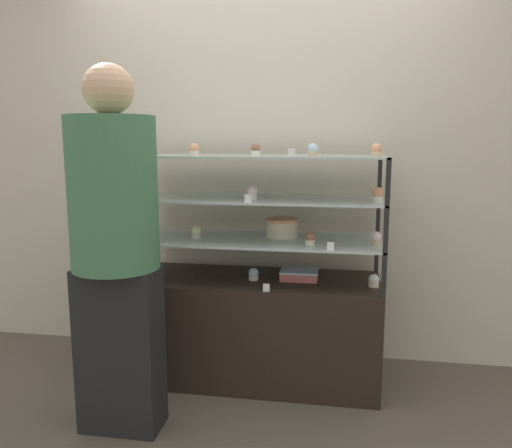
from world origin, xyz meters
name	(u,v)px	position (x,y,z in m)	size (l,w,h in m)	color
ground_plane	(256,376)	(0.00, 0.00, 0.00)	(20.00, 20.00, 0.00)	brown
back_wall	(267,161)	(0.00, 0.42, 1.30)	(8.00, 0.05, 2.60)	beige
display_base	(256,328)	(0.00, 0.00, 0.31)	(1.45, 0.56, 0.63)	black
display_riser_lower	(256,240)	(0.00, 0.00, 0.85)	(1.45, 0.56, 0.24)	black
display_riser_middle	(256,199)	(0.00, 0.00, 1.10)	(1.45, 0.56, 0.24)	black
display_riser_upper	(256,157)	(0.00, 0.00, 1.34)	(1.45, 0.56, 0.24)	black
layer_cake_centerpiece	(282,228)	(0.15, 0.07, 0.92)	(0.19, 0.19, 0.11)	beige
sheet_cake_frosted	(299,274)	(0.26, 0.02, 0.65)	(0.22, 0.17, 0.06)	#C66660
cupcake_0	(141,273)	(-0.67, -0.13, 0.66)	(0.06, 0.06, 0.07)	white
cupcake_1	(254,274)	(-0.01, -0.04, 0.66)	(0.06, 0.06, 0.07)	beige
cupcake_2	(374,281)	(0.68, -0.07, 0.66)	(0.06, 0.06, 0.07)	beige
price_tag_0	(266,288)	(0.10, -0.26, 0.65)	(0.04, 0.00, 0.04)	white
cupcake_3	(141,233)	(-0.66, -0.13, 0.90)	(0.06, 0.06, 0.07)	white
cupcake_4	(196,232)	(-0.34, -0.06, 0.90)	(0.06, 0.06, 0.07)	beige
cupcake_5	(310,239)	(0.32, -0.14, 0.90)	(0.06, 0.06, 0.07)	beige
cupcake_6	(376,238)	(0.68, -0.07, 0.90)	(0.06, 0.06, 0.07)	#CCB28C
price_tag_1	(331,246)	(0.44, -0.26, 0.89)	(0.04, 0.00, 0.04)	white
cupcake_7	(141,190)	(-0.67, -0.08, 1.14)	(0.06, 0.06, 0.08)	beige
cupcake_8	(253,193)	(0.00, -0.12, 1.14)	(0.06, 0.06, 0.08)	white
cupcake_9	(377,195)	(0.68, -0.09, 1.14)	(0.06, 0.06, 0.08)	white
price_tag_2	(249,199)	(0.00, -0.26, 1.13)	(0.04, 0.00, 0.04)	white
cupcake_10	(139,149)	(-0.68, -0.06, 1.38)	(0.05, 0.05, 0.07)	beige
cupcake_11	(194,150)	(-0.33, -0.13, 1.38)	(0.05, 0.05, 0.07)	beige
cupcake_12	(256,150)	(0.01, -0.08, 1.38)	(0.05, 0.05, 0.07)	white
cupcake_13	(313,150)	(0.33, -0.12, 1.38)	(0.05, 0.05, 0.07)	#CCB28C
cupcake_14	(376,150)	(0.66, -0.14, 1.38)	(0.05, 0.05, 0.07)	#CCB28C
price_tag_3	(292,153)	(0.23, -0.26, 1.37)	(0.04, 0.00, 0.04)	white
customer_figure	(116,243)	(-0.57, -0.64, 0.95)	(0.41, 0.41, 1.78)	black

